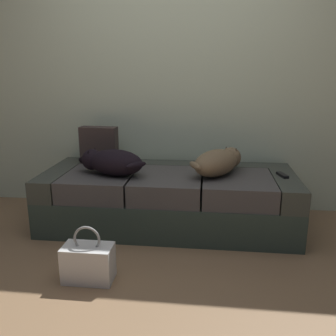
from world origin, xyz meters
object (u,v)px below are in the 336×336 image
at_px(dog_dark, 112,162).
at_px(tv_remote, 282,175).
at_px(handbag, 88,262).
at_px(couch, 169,199).
at_px(throw_pillow, 99,145).
at_px(dog_tan, 218,162).

distance_m(dog_dark, tv_remote, 1.41).
xyz_separation_m(dog_dark, tv_remote, (1.40, 0.12, -0.10)).
height_order(dog_dark, tv_remote, dog_dark).
bearing_deg(handbag, tv_remote, 34.23).
relative_size(couch, throw_pillow, 6.29).
height_order(tv_remote, throw_pillow, throw_pillow).
bearing_deg(throw_pillow, tv_remote, -8.92).
height_order(couch, handbag, couch).
bearing_deg(dog_dark, couch, 16.25).
bearing_deg(handbag, dog_dark, 93.26).
xyz_separation_m(couch, dog_tan, (0.42, -0.03, 0.35)).
bearing_deg(couch, dog_dark, -163.75).
relative_size(couch, dog_tan, 3.68).
xyz_separation_m(couch, dog_dark, (-0.46, -0.13, 0.35)).
bearing_deg(couch, dog_tan, -3.86).
xyz_separation_m(couch, throw_pillow, (-0.68, 0.24, 0.41)).
distance_m(dog_tan, handbag, 1.32).
relative_size(dog_dark, handbag, 1.66).
bearing_deg(tv_remote, dog_tan, 165.99).
height_order(couch, tv_remote, tv_remote).
bearing_deg(throw_pillow, couch, -19.18).
height_order(tv_remote, handbag, tv_remote).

